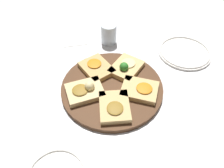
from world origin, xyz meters
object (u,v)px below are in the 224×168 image
Objects in this scene: plate_left at (184,52)px; water_glass at (109,34)px; serving_board at (112,87)px; napkin_stack at (75,40)px.

plate_left is 0.37m from water_glass.
serving_board reaches higher than napkin_stack.
water_glass reaches higher than serving_board.
napkin_stack is (0.16, -0.06, -0.05)m from water_glass.
plate_left reaches higher than napkin_stack.
plate_left is (-0.38, -0.13, -0.00)m from serving_board.
serving_board is at bearing 105.20° from napkin_stack.
plate_left is 2.09× the size of napkin_stack.
water_glass is 0.83× the size of napkin_stack.
water_glass is (0.32, -0.17, 0.04)m from plate_left.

